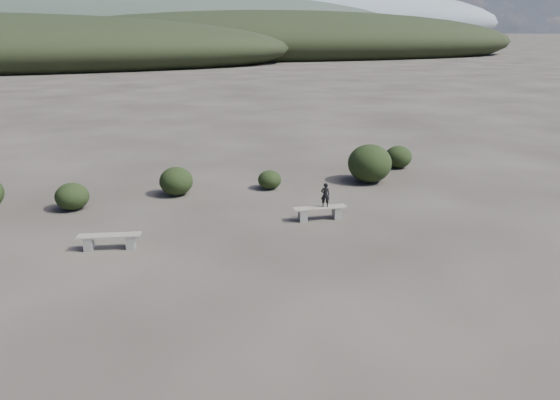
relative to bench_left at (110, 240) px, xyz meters
name	(u,v)px	position (x,y,z in m)	size (l,w,h in m)	color
ground	(310,282)	(4.79, -3.80, -0.27)	(1200.00, 1200.00, 0.00)	#2C2822
bench_left	(110,240)	(0.00, 0.00, 0.00)	(1.83, 0.72, 0.45)	gray
bench_right	(320,212)	(6.78, 0.51, 0.00)	(1.83, 0.53, 0.45)	gray
seated_person	(325,195)	(6.95, 0.49, 0.59)	(0.30, 0.20, 0.82)	black
shrub_a	(72,196)	(-1.16, 4.24, 0.21)	(1.17, 1.17, 0.96)	black
shrub_b	(176,181)	(2.59, 4.89, 0.28)	(1.28, 1.28, 1.10)	black
shrub_c	(270,180)	(6.25, 4.59, 0.11)	(0.94, 0.94, 0.75)	black
shrub_d	(370,163)	(10.52, 4.31, 0.52)	(1.82, 1.82, 1.59)	black
shrub_e	(398,157)	(12.92, 6.13, 0.24)	(1.23, 1.23, 1.02)	black
mountain_ridges	(90,20)	(-2.70, 335.26, 10.56)	(500.00, 400.00, 56.00)	black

